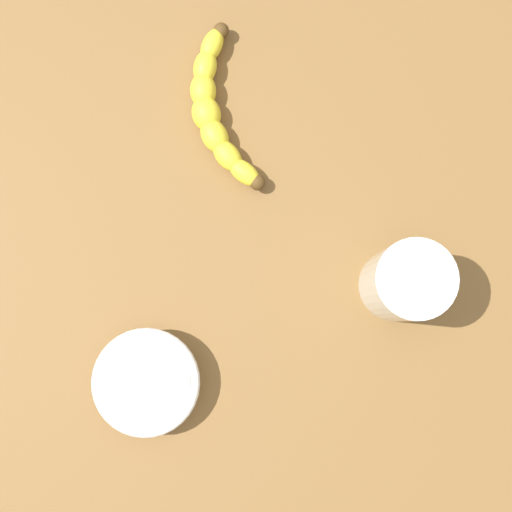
{
  "coord_description": "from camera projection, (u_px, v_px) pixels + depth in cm",
  "views": [
    {
      "loc": [
        1.51,
        13.02,
        85.71
      ],
      "look_at": [
        0.23,
        5.13,
        5.0
      ],
      "focal_mm": 48.51,
      "sensor_mm": 36.0,
      "label": 1
    }
  ],
  "objects": [
    {
      "name": "wooden_tabletop",
      "position": [
        251.0,
        218.0,
        0.85
      ],
      "size": [
        120.0,
        120.0,
        3.0
      ],
      "primitive_type": "cube",
      "color": "brown",
      "rests_on": "ground"
    },
    {
      "name": "smoothie_glass",
      "position": [
        405.0,
        282.0,
        0.77
      ],
      "size": [
        8.7,
        8.7,
        11.72
      ],
      "color": "silver",
      "rests_on": "wooden_tabletop"
    },
    {
      "name": "banana",
      "position": [
        215.0,
        111.0,
        0.83
      ],
      "size": [
        7.71,
        21.19,
        3.49
      ],
      "rotation": [
        0.0,
        0.0,
        1.66
      ],
      "color": "yellow",
      "rests_on": "wooden_tabletop"
    },
    {
      "name": "ceramic_bowl",
      "position": [
        147.0,
        382.0,
        0.79
      ],
      "size": [
        12.36,
        12.36,
        4.03
      ],
      "color": "white",
      "rests_on": "wooden_tabletop"
    }
  ]
}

